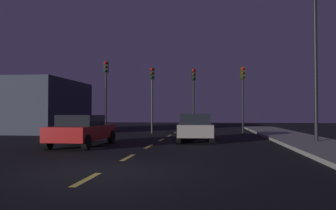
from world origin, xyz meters
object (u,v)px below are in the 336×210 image
Objects in this scene: car_adjacent_lane at (82,130)px; street_lamp_right at (310,49)px; traffic_signal_far_right at (243,87)px; car_stopped_ahead at (195,127)px; traffic_signal_center_right at (193,88)px; traffic_signal_center_left at (152,87)px; traffic_signal_far_left at (106,83)px.

car_adjacent_lane is 0.57× the size of street_lamp_right.
traffic_signal_far_right is 0.62× the size of street_lamp_right.
street_lamp_right is at bearing -9.06° from car_stopped_ahead.
car_stopped_ahead is at bearing -114.92° from traffic_signal_far_right.
traffic_signal_center_right is 1.07× the size of car_adjacent_lane.
traffic_signal_center_left is 8.06m from car_stopped_ahead.
street_lamp_right reaches higher than traffic_signal_far_left.
street_lamp_right is (10.55, 2.46, 3.91)m from car_adjacent_lane.
street_lamp_right reaches higher than traffic_signal_far_right.
traffic_signal_center_left is at bearing 117.41° from car_stopped_ahead.
car_stopped_ahead is at bearing -62.59° from traffic_signal_center_left.
traffic_signal_far_left is 1.13× the size of traffic_signal_far_right.
traffic_signal_far_right is (6.63, -0.00, -0.06)m from traffic_signal_center_left.
traffic_signal_center_left reaches higher than traffic_signal_far_right.
traffic_signal_center_left reaches higher than car_adjacent_lane.
street_lamp_right is at bearing 13.11° from car_adjacent_lane.
street_lamp_right reaches higher than traffic_signal_center_left.
traffic_signal_far_left is 14.85m from street_lamp_right.
car_stopped_ahead is 5.94m from car_adjacent_lane.
car_stopped_ahead is at bearing 170.94° from street_lamp_right.
traffic_signal_center_left is at bearing 179.99° from traffic_signal_center_right.
traffic_signal_center_left is 11.98m from street_lamp_right.
traffic_signal_center_right is at bearing -180.00° from traffic_signal_far_right.
traffic_signal_far_right is at bearing -0.01° from traffic_signal_far_left.
street_lamp_right is at bearing -31.04° from traffic_signal_far_left.
traffic_signal_center_left is at bearing 82.12° from car_adjacent_lane.
traffic_signal_center_right reaches higher than car_adjacent_lane.
traffic_signal_far_left is at bearing 179.99° from traffic_signal_center_right.
traffic_signal_far_left reaches higher than traffic_signal_center_right.
traffic_signal_center_left is 1.10× the size of car_adjacent_lane.
traffic_signal_far_right is at bearing 51.52° from car_adjacent_lane.
car_adjacent_lane is (-8.03, -10.10, -2.66)m from traffic_signal_far_right.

